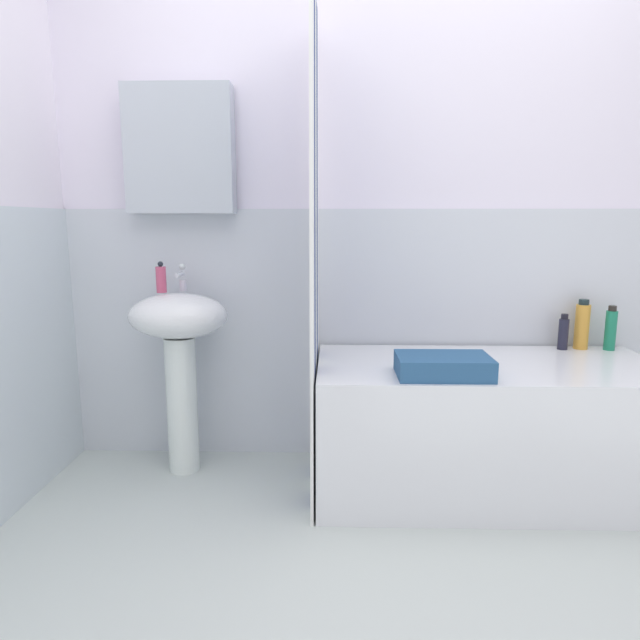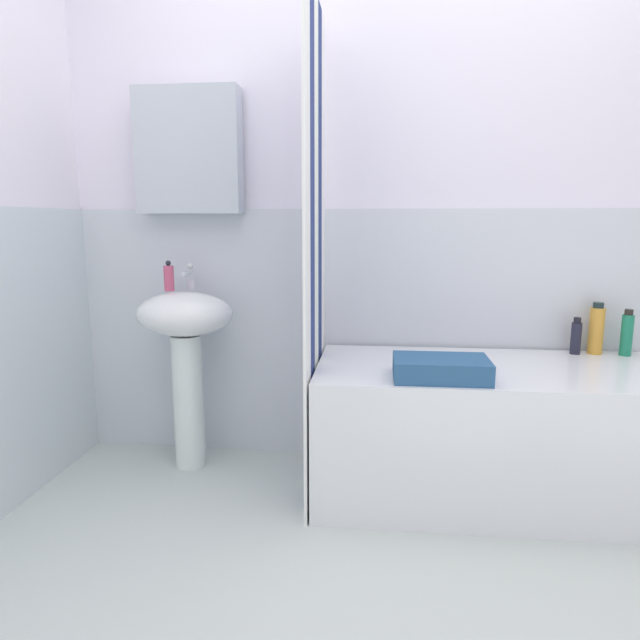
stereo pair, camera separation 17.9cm
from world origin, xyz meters
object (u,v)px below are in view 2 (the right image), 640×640
at_px(soap_dispenser, 169,278).
at_px(conditioner_bottle, 596,330).
at_px(bathtub, 490,432).
at_px(body_wash_bottle, 576,337).
at_px(sink, 186,340).
at_px(towel_folded, 441,368).
at_px(shampoo_bottle, 627,334).

bearing_deg(soap_dispenser, conditioner_bottle, 3.11).
bearing_deg(bathtub, conditioner_bottle, 29.68).
distance_m(soap_dispenser, conditioner_bottle, 1.94).
xyz_separation_m(soap_dispenser, body_wash_bottle, (1.83, 0.09, -0.25)).
distance_m(sink, towel_folded, 1.16).
bearing_deg(conditioner_bottle, soap_dispenser, -176.89).
bearing_deg(sink, towel_folded, -17.25).
height_order(bathtub, towel_folded, towel_folded).
relative_size(sink, towel_folded, 2.34).
bearing_deg(body_wash_bottle, shampoo_bottle, -1.90).
relative_size(soap_dispenser, body_wash_bottle, 0.84).
bearing_deg(bathtub, sink, 173.87).
relative_size(shampoo_bottle, body_wash_bottle, 1.24).
relative_size(sink, body_wash_bottle, 5.00).
xyz_separation_m(bathtub, shampoo_bottle, (0.62, 0.26, 0.38)).
bearing_deg(bathtub, shampoo_bottle, 22.88).
bearing_deg(conditioner_bottle, body_wash_bottle, -170.23).
xyz_separation_m(soap_dispenser, conditioner_bottle, (1.92, 0.10, -0.22)).
distance_m(shampoo_bottle, body_wash_bottle, 0.21).
height_order(shampoo_bottle, towel_folded, shampoo_bottle).
height_order(shampoo_bottle, conditioner_bottle, conditioner_bottle).
distance_m(sink, conditioner_bottle, 1.85).
distance_m(bathtub, shampoo_bottle, 0.77).
xyz_separation_m(sink, soap_dispenser, (-0.08, 0.03, 0.28)).
xyz_separation_m(body_wash_bottle, towel_folded, (-0.64, -0.47, -0.04)).
height_order(sink, bathtub, sink).
bearing_deg(bathtub, body_wash_bottle, 33.31).
distance_m(soap_dispenser, shampoo_bottle, 2.06).
bearing_deg(body_wash_bottle, conditioner_bottle, 9.77).
xyz_separation_m(shampoo_bottle, towel_folded, (-0.85, -0.46, -0.06)).
bearing_deg(sink, conditioner_bottle, 4.29).
xyz_separation_m(soap_dispenser, towel_folded, (1.19, -0.38, -0.29)).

